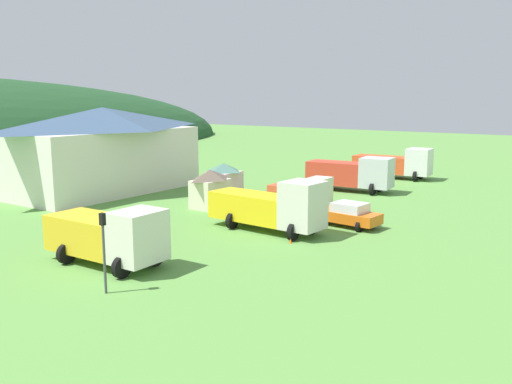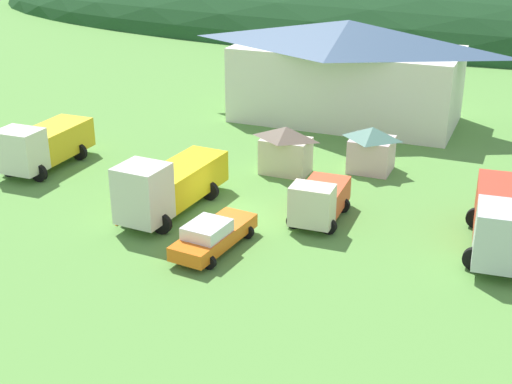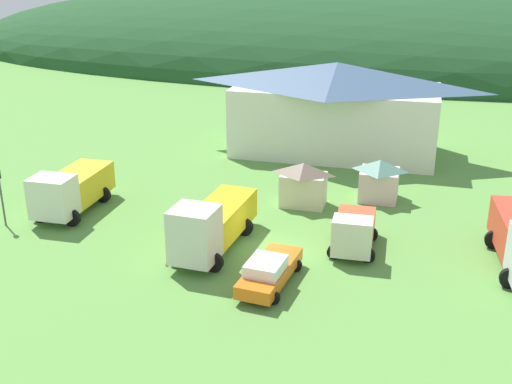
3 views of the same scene
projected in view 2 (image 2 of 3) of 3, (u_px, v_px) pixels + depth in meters
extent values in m
plane|color=#5B9342|center=(228.00, 215.00, 37.92)|extent=(200.00, 200.00, 0.00)
ellipsoid|color=#1E4723|center=(439.00, 21.00, 100.67)|extent=(149.31, 60.00, 24.49)
cube|color=white|center=(346.00, 84.00, 53.51)|extent=(16.84, 8.26, 5.74)
pyramid|color=#3D5675|center=(349.00, 34.00, 52.02)|extent=(18.19, 8.92, 2.01)
cube|color=beige|center=(286.00, 156.00, 43.44)|extent=(2.98, 2.02, 2.26)
pyramid|color=#6B5B4C|center=(286.00, 133.00, 42.85)|extent=(3.22, 2.18, 0.79)
cube|color=beige|center=(371.00, 155.00, 43.80)|extent=(2.61, 2.45, 2.15)
pyramid|color=#4C7A6B|center=(373.00, 133.00, 43.24)|extent=(2.81, 2.64, 0.75)
cube|color=silver|center=(21.00, 151.00, 42.16)|extent=(2.62, 2.09, 2.61)
cube|color=black|center=(19.00, 142.00, 41.85)|extent=(1.41, 1.66, 0.84)
cube|color=gold|center=(57.00, 139.00, 45.26)|extent=(2.66, 4.90, 1.91)
cylinder|color=black|center=(39.00, 173.00, 42.27)|extent=(1.10, 0.30, 1.10)
cylinder|color=black|center=(9.00, 168.00, 43.06)|extent=(1.10, 0.30, 1.10)
cylinder|color=black|center=(79.00, 152.00, 45.86)|extent=(1.10, 0.30, 1.10)
cylinder|color=black|center=(51.00, 148.00, 46.65)|extent=(1.10, 0.30, 1.10)
cube|color=silver|center=(143.00, 193.00, 35.41)|extent=(2.53, 2.44, 3.00)
cube|color=black|center=(141.00, 182.00, 35.06)|extent=(1.40, 1.91, 0.96)
cube|color=yellow|center=(185.00, 178.00, 39.01)|extent=(2.76, 5.98, 1.80)
cylinder|color=black|center=(162.00, 224.00, 35.56)|extent=(1.10, 0.30, 1.10)
cylinder|color=black|center=(128.00, 216.00, 36.41)|extent=(1.10, 0.30, 1.10)
cylinder|color=black|center=(209.00, 191.00, 39.65)|extent=(1.10, 0.30, 1.10)
cylinder|color=black|center=(178.00, 185.00, 40.50)|extent=(1.10, 0.30, 1.10)
cube|color=beige|center=(312.00, 205.00, 35.50)|extent=(2.25, 1.58, 2.12)
cube|color=black|center=(312.00, 197.00, 35.25)|extent=(1.22, 1.24, 0.68)
cube|color=#DB512D|center=(324.00, 195.00, 37.73)|extent=(2.31, 3.37, 1.33)
cylinder|color=black|center=(329.00, 227.00, 35.60)|extent=(0.80, 0.30, 0.80)
cylinder|color=black|center=(294.00, 221.00, 36.22)|extent=(0.80, 0.30, 0.80)
cylinder|color=black|center=(343.00, 205.00, 38.10)|extent=(0.80, 0.30, 0.80)
cylinder|color=black|center=(310.00, 201.00, 38.72)|extent=(0.80, 0.30, 0.80)
cube|color=silver|center=(502.00, 236.00, 31.22)|extent=(2.64, 2.87, 2.71)
cube|color=black|center=(504.00, 225.00, 30.88)|extent=(1.48, 2.24, 0.87)
cube|color=red|center=(501.00, 208.00, 34.80)|extent=(2.86, 5.39, 2.11)
cylinder|color=black|center=(474.00, 259.00, 32.04)|extent=(1.10, 0.30, 1.10)
cylinder|color=black|center=(477.00, 218.00, 36.19)|extent=(1.10, 0.30, 1.10)
cube|color=orange|center=(214.00, 236.00, 33.89)|extent=(2.45, 5.55, 0.70)
cube|color=silver|center=(207.00, 229.00, 33.11)|extent=(1.96, 2.32, 0.62)
cylinder|color=black|center=(209.00, 262.00, 32.17)|extent=(0.68, 0.24, 0.68)
cylinder|color=black|center=(180.00, 254.00, 32.91)|extent=(0.68, 0.24, 0.68)
cylinder|color=black|center=(247.00, 232.00, 35.14)|extent=(0.68, 0.24, 0.68)
cylinder|color=black|center=(220.00, 225.00, 35.87)|extent=(0.68, 0.24, 0.68)
cone|color=orange|center=(117.00, 225.00, 36.67)|extent=(0.36, 0.36, 0.61)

